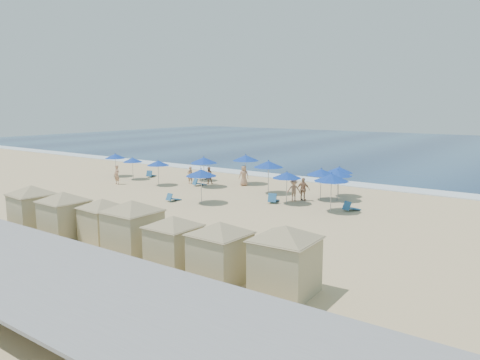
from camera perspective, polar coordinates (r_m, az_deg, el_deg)
name	(u,v)px	position (r m, az deg, el deg)	size (l,w,h in m)	color
ground	(191,207)	(33.10, -6.00, -3.28)	(160.00, 160.00, 0.00)	tan
ocean	(417,148)	(82.14, 20.74, 3.67)	(160.00, 80.00, 0.06)	#0D254C
surf_line	(299,178)	(45.56, 7.19, 0.19)	(160.00, 2.50, 0.08)	white
trash_bin	(149,219)	(28.32, -11.03, -4.71)	(0.80, 0.80, 0.80)	black
cabana_0	(32,202)	(29.08, -24.00, -2.47)	(4.56, 4.56, 2.87)	tan
cabana_1	(64,209)	(26.65, -20.67, -3.34)	(4.49, 4.49, 2.82)	tan
cabana_2	(103,215)	(25.18, -16.38, -4.14)	(4.11, 4.11, 2.59)	tan
cabana_3	(132,221)	(22.74, -12.97, -4.87)	(4.71, 4.71, 2.96)	tan
cabana_4	(173,235)	(20.67, -8.13, -6.70)	(4.17, 4.17, 2.61)	tan
cabana_5	(220,244)	(19.02, -2.45, -7.79)	(4.38, 4.38, 2.75)	tan
cabana_6	(285,251)	(17.87, 5.55, -8.59)	(4.68, 4.68, 2.94)	tan
umbrella_0	(115,156)	(48.23, -14.97, 2.83)	(2.06, 2.06, 2.34)	#A5A8AD
umbrella_1	(132,160)	(45.88, -12.97, 2.40)	(1.90, 1.90, 2.16)	#A5A8AD
umbrella_2	(201,162)	(44.09, -4.81, 2.25)	(1.83, 1.83, 2.08)	#A5A8AD
umbrella_3	(158,163)	(42.04, -9.96, 2.06)	(2.02, 2.02, 2.30)	#A5A8AD
umbrella_4	(246,158)	(42.05, 0.71, 2.71)	(2.40, 2.40, 2.73)	#A5A8AD
umbrella_5	(204,160)	(40.68, -4.44, 2.42)	(2.37, 2.37, 2.69)	#A5A8AD
umbrella_6	(201,173)	(33.92, -4.76, 0.89)	(2.27, 2.27, 2.58)	#A5A8AD
umbrella_7	(268,164)	(37.60, 3.49, 1.94)	(2.41, 2.41, 2.74)	#A5A8AD
umbrella_8	(287,175)	(33.81, 5.73, 0.60)	(2.12, 2.12, 2.41)	#A5A8AD
umbrella_9	(339,170)	(37.16, 12.00, 1.22)	(2.12, 2.12, 2.41)	#A5A8AD
umbrella_10	(321,172)	(35.47, 9.86, 0.97)	(2.16, 2.16, 2.45)	#A5A8AD
umbrella_11	(332,177)	(31.65, 11.09, 0.30)	(2.36, 2.36, 2.68)	#A5A8AD
umbrella_12	(338,173)	(35.48, 11.86, 0.85)	(2.12, 2.12, 2.41)	#A5A8AD
beach_chair_0	(151,175)	(47.16, -10.82, 0.65)	(0.96, 1.37, 0.69)	#285F93
beach_chair_1	(203,177)	(45.04, -4.50, 0.39)	(0.83, 1.35, 0.69)	#285F93
beach_chair_2	(198,183)	(41.55, -5.10, -0.37)	(0.88, 1.34, 0.68)	#285F93
beach_chair_3	(172,198)	(35.16, -8.24, -2.22)	(0.61, 1.19, 0.63)	#285F93
beach_chair_4	(273,199)	(34.36, 4.07, -2.34)	(1.05, 1.50, 0.75)	#285F93
beach_chair_5	(350,207)	(32.49, 13.30, -3.28)	(0.99, 1.40, 0.70)	#285F93
beachgoer_0	(117,175)	(43.45, -14.79, 0.62)	(0.63, 0.41, 1.73)	tan
beachgoer_1	(209,175)	(42.31, -3.85, 0.56)	(0.76, 0.59, 1.56)	tan
beachgoer_2	(303,189)	(35.18, 7.73, -1.13)	(1.01, 0.42, 1.73)	tan
beachgoer_3	(294,190)	(35.02, 6.57, -1.22)	(1.07, 0.61, 1.65)	tan
beachgoer_4	(244,176)	(41.31, 0.47, 0.55)	(0.88, 0.58, 1.81)	tan
beachgoer_5	(190,175)	(42.68, -6.10, 0.61)	(0.57, 0.37, 1.56)	tan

